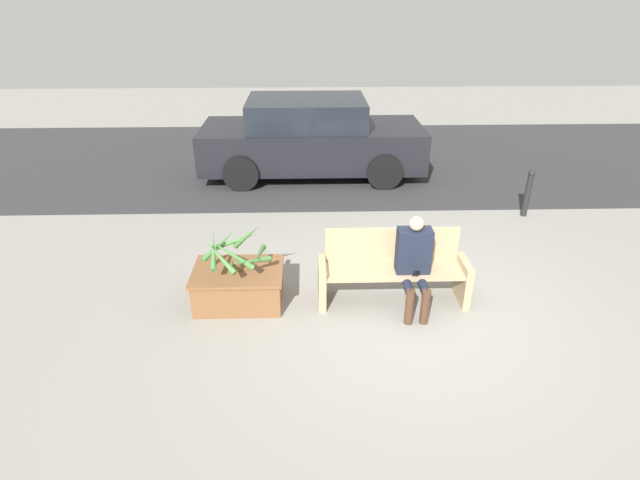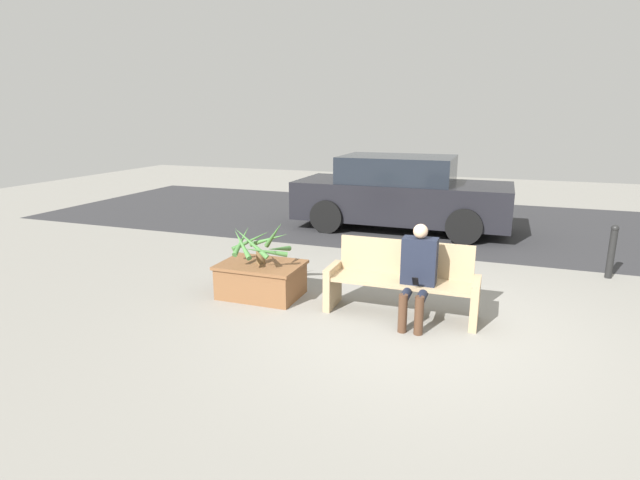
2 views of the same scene
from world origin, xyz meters
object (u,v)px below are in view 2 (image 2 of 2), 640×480
Objects in this scene: bench at (402,281)px; potted_plant at (259,244)px; person_seated at (418,270)px; parked_car at (400,194)px; bollard_post at (612,250)px; planter_box at (261,278)px.

bench is 2.16× the size of potted_plant.
person_seated is 0.26× the size of parked_car.
bollard_post is (3.67, -2.24, -0.34)m from parked_car.
bollard_post is at bearing -31.39° from parked_car.
bench is 0.41× the size of parked_car.
parked_car reaches higher than potted_plant.
person_seated is 1.38× the size of potted_plant.
bollard_post reaches higher than planter_box.
bench is at bearing 1.50° from potted_plant.
parked_car is at bearing 78.49° from potted_plant.
bollard_post is (4.63, 2.52, 0.18)m from planter_box.
potted_plant is (-1.93, -0.05, 0.31)m from bench.
planter_box is at bearing -101.43° from parked_car.
parked_car is 4.32m from bollard_post.
bench is 1.56× the size of person_seated.
potted_plant reaches higher than bench.
potted_plant is at bearing -151.45° from bollard_post.
person_seated is 1.43× the size of bollard_post.
bench is at bearing 1.21° from planter_box.
planter_box is 4.88m from parked_car.
potted_plant is at bearing -133.23° from planter_box.
potted_plant is at bearing 176.21° from person_seated.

